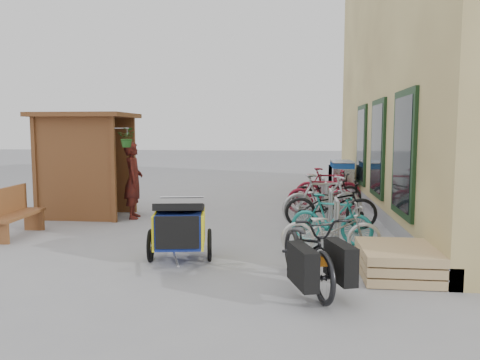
# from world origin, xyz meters

# --- Properties ---
(ground) EXTENTS (80.00, 80.00, 0.00)m
(ground) POSITION_xyz_m (0.00, 0.00, 0.00)
(ground) COLOR gray
(kiosk) EXTENTS (2.49, 1.65, 2.40)m
(kiosk) POSITION_xyz_m (-3.28, 2.47, 1.55)
(kiosk) COLOR brown
(kiosk) RESTS_ON ground
(bike_rack) EXTENTS (0.05, 5.35, 0.86)m
(bike_rack) POSITION_xyz_m (2.30, 2.40, 0.52)
(bike_rack) COLOR #A5A8AD
(bike_rack) RESTS_ON ground
(pallet_stack) EXTENTS (1.00, 1.20, 0.40)m
(pallet_stack) POSITION_xyz_m (3.00, -1.40, 0.21)
(pallet_stack) COLOR tan
(pallet_stack) RESTS_ON ground
(bench) EXTENTS (0.55, 1.50, 0.93)m
(bench) POSITION_xyz_m (-3.68, 0.29, 0.48)
(bench) COLOR brown
(bench) RESTS_ON ground
(shopping_carts) EXTENTS (0.62, 2.10, 1.12)m
(shopping_carts) POSITION_xyz_m (3.00, 6.48, 0.65)
(shopping_carts) COLOR silver
(shopping_carts) RESTS_ON ground
(child_trailer) EXTENTS (1.04, 1.67, 0.97)m
(child_trailer) POSITION_xyz_m (-0.15, -0.97, 0.54)
(child_trailer) COLOR navy
(child_trailer) RESTS_ON ground
(cargo_bike) EXTENTS (1.17, 1.96, 0.97)m
(cargo_bike) POSITION_xyz_m (1.77, -2.04, 0.48)
(cargo_bike) COLOR black
(cargo_bike) RESTS_ON ground
(person_kiosk) EXTENTS (0.55, 0.71, 1.74)m
(person_kiosk) POSITION_xyz_m (-2.04, 2.37, 0.87)
(person_kiosk) COLOR maroon
(person_kiosk) RESTS_ON ground
(bike_0) EXTENTS (1.63, 0.66, 0.84)m
(bike_0) POSITION_xyz_m (2.18, -0.39, 0.42)
(bike_0) COLOR beige
(bike_0) RESTS_ON ground
(bike_1) EXTENTS (1.53, 0.87, 0.89)m
(bike_1) POSITION_xyz_m (2.24, 0.38, 0.44)
(bike_1) COLOR teal
(bike_1) RESTS_ON ground
(bike_2) EXTENTS (1.87, 0.66, 0.98)m
(bike_2) POSITION_xyz_m (2.34, 1.73, 0.49)
(bike_2) COLOR black
(bike_2) RESTS_ON ground
(bike_3) EXTENTS (1.87, 1.03, 1.08)m
(bike_3) POSITION_xyz_m (2.21, 2.11, 0.54)
(bike_3) COLOR #B5B5BA
(bike_3) RESTS_ON ground
(bike_4) EXTENTS (1.67, 0.75, 0.85)m
(bike_4) POSITION_xyz_m (2.22, 2.78, 0.43)
(bike_4) COLOR #B5B5BA
(bike_4) RESTS_ON ground
(bike_5) EXTENTS (1.65, 0.57, 0.97)m
(bike_5) POSITION_xyz_m (2.24, 3.31, 0.49)
(bike_5) COLOR maroon
(bike_5) RESTS_ON ground
(bike_6) EXTENTS (1.85, 0.88, 0.94)m
(bike_6) POSITION_xyz_m (2.43, 4.09, 0.47)
(bike_6) COLOR black
(bike_6) RESTS_ON ground
(bike_7) EXTENTS (1.71, 0.49, 1.03)m
(bike_7) POSITION_xyz_m (2.49, 4.49, 0.51)
(bike_7) COLOR maroon
(bike_7) RESTS_ON ground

